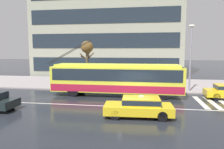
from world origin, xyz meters
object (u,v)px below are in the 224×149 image
object	(u,v)px
trolleybus	(117,78)
taxi_oncoming_near	(139,106)
pedestrian_at_shelter	(165,79)
pedestrian_approaching_curb	(99,72)
street_tree_bare	(87,50)
street_lamp	(191,52)

from	to	relation	value
trolleybus	taxi_oncoming_near	size ratio (longest dim) A/B	2.91
trolleybus	pedestrian_at_shelter	distance (m)	6.51
taxi_oncoming_near	trolleybus	bearing A→B (deg)	110.29
pedestrian_at_shelter	pedestrian_approaching_curb	distance (m)	7.51
taxi_oncoming_near	street_tree_bare	bearing A→B (deg)	120.80
taxi_oncoming_near	street_lamp	world-z (taller)	street_lamp
pedestrian_at_shelter	pedestrian_approaching_curb	size ratio (longest dim) A/B	0.81
street_lamp	trolleybus	bearing A→B (deg)	-160.14
taxi_oncoming_near	pedestrian_at_shelter	bearing A→B (deg)	76.37
trolleybus	street_lamp	size ratio (longest dim) A/B	1.94
trolleybus	taxi_oncoming_near	xyz separation A→B (m)	(2.29, -6.21, -0.92)
pedestrian_approaching_curb	street_tree_bare	size ratio (longest dim) A/B	0.39
taxi_oncoming_near	pedestrian_approaching_curb	xyz separation A→B (m)	(-4.93, 10.72, 1.02)
taxi_oncoming_near	pedestrian_at_shelter	distance (m)	10.83
taxi_oncoming_near	pedestrian_approaching_curb	distance (m)	11.84
pedestrian_approaching_curb	street_lamp	xyz separation A→B (m)	(9.73, -1.95, 2.33)
trolleybus	pedestrian_approaching_curb	xyz separation A→B (m)	(-2.64, 4.51, 0.10)
pedestrian_at_shelter	street_tree_bare	size ratio (longest dim) A/B	0.31
pedestrian_at_shelter	trolleybus	bearing A→B (deg)	-138.33
street_lamp	taxi_oncoming_near	bearing A→B (deg)	-118.66
trolleybus	street_lamp	world-z (taller)	street_lamp
street_tree_bare	pedestrian_approaching_curb	bearing A→B (deg)	0.47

